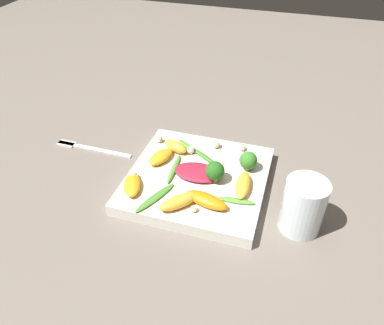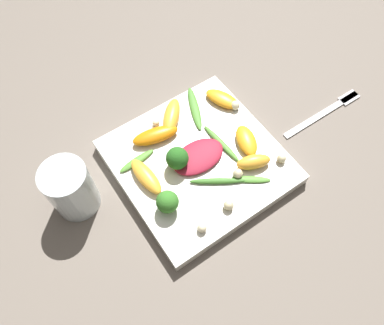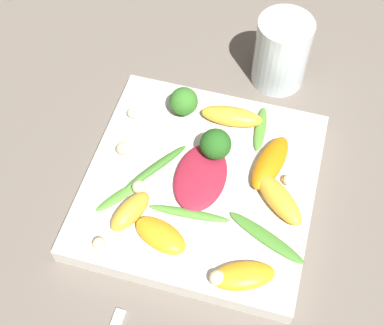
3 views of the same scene
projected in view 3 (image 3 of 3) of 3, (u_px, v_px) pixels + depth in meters
The scene contains 23 objects.
ground_plane at pixel (200, 190), 0.63m from camera, with size 2.40×2.40×0.00m, color #6B6056.
plate at pixel (200, 184), 0.62m from camera, with size 0.26×0.26×0.02m.
drinking_glass at pixel (281, 52), 0.69m from camera, with size 0.07×0.07×0.10m.
radicchio_leaf_0 at pixel (200, 176), 0.61m from camera, with size 0.09×0.06×0.01m.
orange_segment_0 at pixel (243, 276), 0.54m from camera, with size 0.05×0.07×0.02m.
orange_segment_1 at pixel (270, 162), 0.61m from camera, with size 0.08×0.05×0.02m.
orange_segment_2 at pixel (130, 211), 0.58m from camera, with size 0.06×0.04×0.02m.
orange_segment_3 at pixel (232, 116), 0.65m from camera, with size 0.03×0.08×0.02m.
orange_segment_4 at pixel (161, 235), 0.57m from camera, with size 0.05×0.07×0.02m.
orange_segment_5 at pixel (279, 198), 0.59m from camera, with size 0.07×0.07×0.02m.
broccoli_floret_0 at pixel (184, 102), 0.65m from camera, with size 0.03×0.03×0.04m.
broccoli_floret_1 at pixel (216, 145), 0.61m from camera, with size 0.04×0.04×0.04m.
arugula_sprig_0 at pixel (260, 129), 0.65m from camera, with size 0.07×0.02×0.01m.
arugula_sprig_1 at pixel (156, 168), 0.62m from camera, with size 0.08×0.06×0.01m.
arugula_sprig_2 at pixel (188, 213), 0.59m from camera, with size 0.02×0.09×0.01m.
arugula_sprig_3 at pixel (120, 195), 0.60m from camera, with size 0.06×0.05×0.01m.
arugula_sprig_4 at pixel (266, 237), 0.57m from camera, with size 0.05×0.09×0.01m.
macadamia_nut_0 at pixel (133, 112), 0.66m from camera, with size 0.01×0.01×0.01m.
macadamia_nut_1 at pixel (217, 278), 0.54m from camera, with size 0.02×0.02×0.02m.
macadamia_nut_2 at pixel (139, 187), 0.60m from camera, with size 0.02×0.02×0.02m.
macadamia_nut_3 at pixel (99, 244), 0.56m from camera, with size 0.02×0.02×0.02m.
macadamia_nut_4 at pixel (288, 180), 0.61m from camera, with size 0.01×0.01×0.01m.
macadamia_nut_5 at pixel (123, 148), 0.63m from camera, with size 0.02×0.02×0.02m.
Camera 3 is at (0.31, 0.08, 0.55)m, focal length 50.00 mm.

